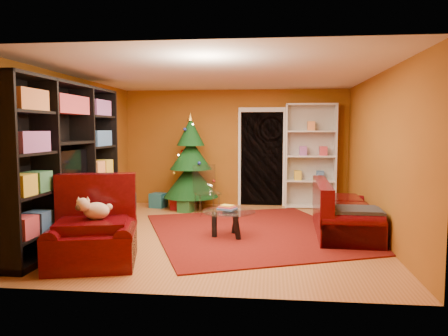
# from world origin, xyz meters

# --- Properties ---
(floor) EXTENTS (5.00, 5.50, 0.05)m
(floor) POSITION_xyz_m (0.00, 0.00, -0.03)
(floor) COLOR #A76230
(floor) RESTS_ON ground
(ceiling) EXTENTS (5.00, 5.50, 0.05)m
(ceiling) POSITION_xyz_m (0.00, 0.00, 2.62)
(ceiling) COLOR silver
(ceiling) RESTS_ON wall_back
(wall_back) EXTENTS (5.00, 0.05, 2.60)m
(wall_back) POSITION_xyz_m (0.00, 2.77, 1.30)
(wall_back) COLOR #905217
(wall_back) RESTS_ON ground
(wall_left) EXTENTS (0.05, 5.50, 2.60)m
(wall_left) POSITION_xyz_m (-2.52, 0.00, 1.30)
(wall_left) COLOR #905217
(wall_left) RESTS_ON ground
(wall_right) EXTENTS (0.05, 5.50, 2.60)m
(wall_right) POSITION_xyz_m (2.52, 0.00, 1.30)
(wall_right) COLOR #905217
(wall_right) RESTS_ON ground
(doorway) EXTENTS (1.06, 0.60, 2.16)m
(doorway) POSITION_xyz_m (0.60, 2.73, 1.05)
(doorway) COLOR black
(doorway) RESTS_ON floor
(rug) EXTENTS (4.26, 4.55, 0.02)m
(rug) POSITION_xyz_m (0.52, 0.10, 0.01)
(rug) COLOR #62120C
(rug) RESTS_ON floor
(media_unit) EXTENTS (0.53, 3.15, 2.41)m
(media_unit) POSITION_xyz_m (-2.27, -0.84, 1.20)
(media_unit) COLOR black
(media_unit) RESTS_ON floor
(christmas_tree) EXTENTS (1.26, 1.26, 2.10)m
(christmas_tree) POSITION_xyz_m (-0.91, 2.15, 1.02)
(christmas_tree) COLOR black
(christmas_tree) RESTS_ON floor
(gift_box_teal) EXTENTS (0.38, 0.38, 0.31)m
(gift_box_teal) POSITION_xyz_m (-1.65, 2.22, 0.16)
(gift_box_teal) COLOR #195567
(gift_box_teal) RESTS_ON floor
(gift_box_green) EXTENTS (0.34, 0.34, 0.27)m
(gift_box_green) POSITION_xyz_m (-0.95, 1.75, 0.14)
(gift_box_green) COLOR #1E5B28
(gift_box_green) RESTS_ON floor
(gift_box_red) EXTENTS (0.27, 0.27, 0.22)m
(gift_box_red) POSITION_xyz_m (-1.19, 1.99, 0.11)
(gift_box_red) COLOR maroon
(gift_box_red) RESTS_ON floor
(white_bookshelf) EXTENTS (1.08, 0.39, 2.33)m
(white_bookshelf) POSITION_xyz_m (1.66, 2.57, 1.13)
(white_bookshelf) COLOR white
(white_bookshelf) RESTS_ON floor
(armchair) EXTENTS (1.41, 1.41, 0.91)m
(armchair) POSITION_xyz_m (-1.45, -1.82, 0.45)
(armchair) COLOR #3A0307
(armchair) RESTS_ON rug
(dog) EXTENTS (0.46, 0.39, 0.30)m
(dog) POSITION_xyz_m (-1.41, -1.76, 0.68)
(dog) COLOR beige
(dog) RESTS_ON armchair
(sofa) EXTENTS (1.00, 2.08, 0.88)m
(sofa) POSITION_xyz_m (2.02, 0.14, 0.44)
(sofa) COLOR #3A0307
(sofa) RESTS_ON rug
(coffee_table) EXTENTS (1.10, 1.10, 0.53)m
(coffee_table) POSITION_xyz_m (0.15, -0.28, 0.22)
(coffee_table) COLOR gray
(coffee_table) RESTS_ON rug
(acrylic_chair) EXTENTS (0.64, 0.66, 0.91)m
(acrylic_chair) POSITION_xyz_m (-0.45, 1.44, 0.46)
(acrylic_chair) COLOR #66605B
(acrylic_chair) RESTS_ON rug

